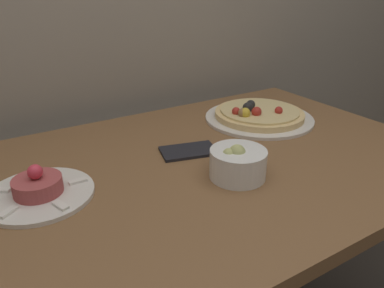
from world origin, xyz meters
name	(u,v)px	position (x,y,z in m)	size (l,w,h in m)	color
dining_table	(183,201)	(0.00, 0.42, 0.69)	(1.40, 0.83, 0.80)	brown
pizza_plate	(259,115)	(0.38, 0.57, 0.81)	(0.35, 0.35, 0.06)	silver
tartare_plate	(39,190)	(-0.33, 0.46, 0.81)	(0.23, 0.23, 0.08)	silver
small_bowl	(238,163)	(0.08, 0.30, 0.83)	(0.13, 0.13, 0.08)	white
napkin	(189,151)	(0.05, 0.48, 0.80)	(0.16, 0.12, 0.01)	black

